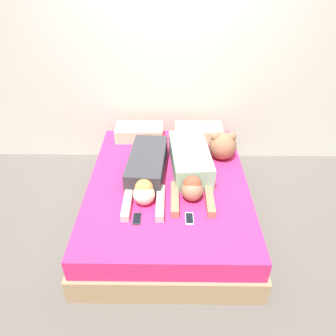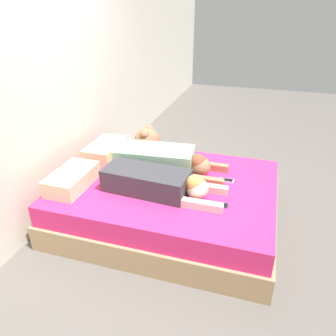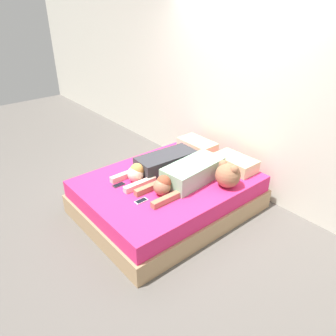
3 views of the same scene
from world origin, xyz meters
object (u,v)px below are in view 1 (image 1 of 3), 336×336
(pillow_head_right, at_px, (198,133))
(person_right, at_px, (190,165))
(pillow_head_left, at_px, (139,132))
(cell_phone_right, at_px, (189,219))
(cell_phone_left, at_px, (137,219))
(bed, at_px, (168,198))
(plush_toy, at_px, (223,145))
(person_left, at_px, (147,170))

(pillow_head_right, height_order, person_right, person_right)
(pillow_head_right, xyz_separation_m, person_right, (-0.13, -0.72, 0.03))
(pillow_head_left, bearing_deg, pillow_head_right, 0.00)
(pillow_head_right, bearing_deg, cell_phone_right, -96.62)
(pillow_head_right, relative_size, cell_phone_left, 3.80)
(cell_phone_left, bearing_deg, person_right, 54.04)
(person_right, bearing_deg, pillow_head_left, 128.17)
(cell_phone_left, bearing_deg, pillow_head_left, 93.77)
(bed, height_order, pillow_head_left, pillow_head_left)
(plush_toy, bearing_deg, pillow_head_left, 156.04)
(pillow_head_right, distance_m, plush_toy, 0.48)
(bed, distance_m, pillow_head_right, 0.96)
(bed, distance_m, cell_phone_left, 0.65)
(person_left, bearing_deg, cell_phone_left, -94.67)
(pillow_head_right, xyz_separation_m, cell_phone_right, (-0.16, -1.38, -0.07))
(pillow_head_right, distance_m, cell_phone_right, 1.39)
(cell_phone_left, distance_m, plush_toy, 1.29)
(bed, bearing_deg, pillow_head_right, 67.39)
(pillow_head_left, xyz_separation_m, person_right, (0.57, -0.72, 0.03))
(bed, xyz_separation_m, plush_toy, (0.58, 0.42, 0.39))
(bed, bearing_deg, person_left, 170.83)
(person_left, xyz_separation_m, person_right, (0.43, 0.08, 0.01))
(pillow_head_right, bearing_deg, pillow_head_left, 180.00)
(bed, distance_m, plush_toy, 0.81)
(plush_toy, bearing_deg, pillow_head_right, 119.02)
(pillow_head_left, bearing_deg, person_left, -80.19)
(person_left, bearing_deg, person_right, 10.24)
(pillow_head_right, relative_size, plush_toy, 1.77)
(pillow_head_right, bearing_deg, cell_phone_left, -113.63)
(bed, height_order, person_left, person_left)
(person_left, relative_size, person_right, 0.99)
(cell_phone_left, relative_size, cell_phone_right, 1.00)
(cell_phone_right, xyz_separation_m, plush_toy, (0.39, 0.97, 0.15))
(cell_phone_right, bearing_deg, person_right, 87.12)
(person_left, distance_m, cell_phone_left, 0.59)
(bed, bearing_deg, pillow_head_left, 112.61)
(cell_phone_left, relative_size, plush_toy, 0.47)
(cell_phone_right, bearing_deg, person_left, 124.72)
(cell_phone_right, bearing_deg, bed, 109.22)
(person_left, xyz_separation_m, plush_toy, (0.79, 0.39, 0.05))
(person_right, bearing_deg, cell_phone_left, -125.96)
(bed, distance_m, person_right, 0.42)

